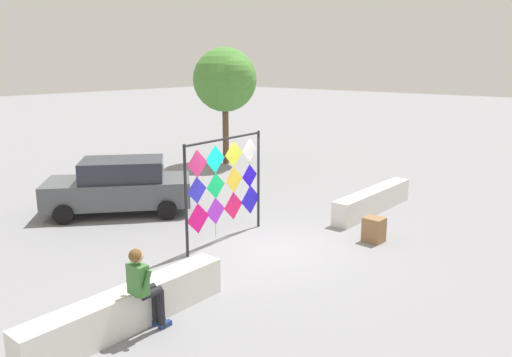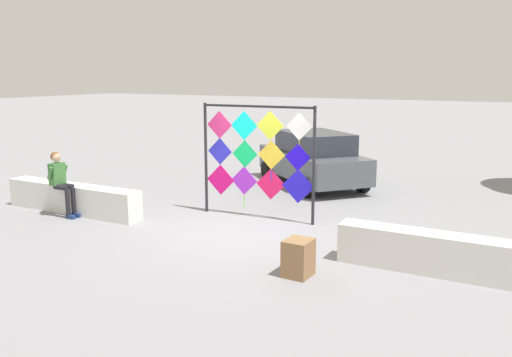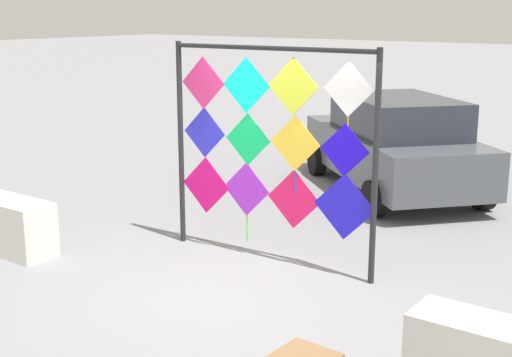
{
  "view_description": "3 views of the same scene",
  "coord_description": "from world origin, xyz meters",
  "px_view_note": "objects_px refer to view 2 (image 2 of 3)",
  "views": [
    {
      "loc": [
        -9.05,
        -7.26,
        4.48
      ],
      "look_at": [
        0.12,
        0.46,
        1.67
      ],
      "focal_mm": 35.3,
      "sensor_mm": 36.0,
      "label": 1
    },
    {
      "loc": [
        5.53,
        -9.6,
        3.35
      ],
      "look_at": [
        0.03,
        0.62,
        1.06
      ],
      "focal_mm": 37.5,
      "sensor_mm": 36.0,
      "label": 2
    },
    {
      "loc": [
        4.58,
        -5.68,
        3.05
      ],
      "look_at": [
        0.04,
        0.52,
        1.21
      ],
      "focal_mm": 49.6,
      "sensor_mm": 36.0,
      "label": 3
    }
  ],
  "objects_px": {
    "kite_display_rack": "(258,153)",
    "seated_vendor": "(61,179)",
    "cardboard_box_large": "(298,258)",
    "parked_car": "(313,158)"
  },
  "relations": [
    {
      "from": "kite_display_rack",
      "to": "seated_vendor",
      "type": "relative_size",
      "value": 1.83
    },
    {
      "from": "cardboard_box_large",
      "to": "seated_vendor",
      "type": "bearing_deg",
      "value": 172.56
    },
    {
      "from": "kite_display_rack",
      "to": "cardboard_box_large",
      "type": "relative_size",
      "value": 4.49
    },
    {
      "from": "kite_display_rack",
      "to": "seated_vendor",
      "type": "bearing_deg",
      "value": -153.33
    },
    {
      "from": "parked_car",
      "to": "cardboard_box_large",
      "type": "height_order",
      "value": "parked_car"
    },
    {
      "from": "cardboard_box_large",
      "to": "parked_car",
      "type": "bearing_deg",
      "value": 110.54
    },
    {
      "from": "seated_vendor",
      "to": "parked_car",
      "type": "relative_size",
      "value": 0.35
    },
    {
      "from": "parked_car",
      "to": "cardboard_box_large",
      "type": "relative_size",
      "value": 6.93
    },
    {
      "from": "kite_display_rack",
      "to": "cardboard_box_large",
      "type": "bearing_deg",
      "value": -51.37
    },
    {
      "from": "kite_display_rack",
      "to": "cardboard_box_large",
      "type": "distance_m",
      "value": 3.95
    }
  ]
}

